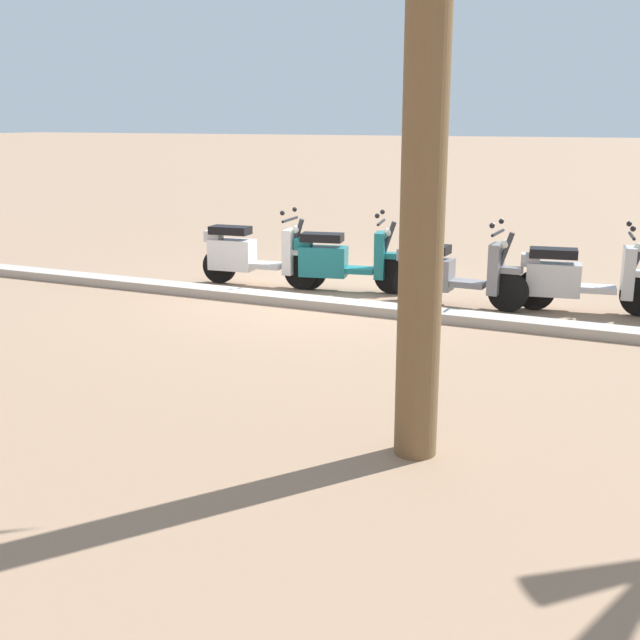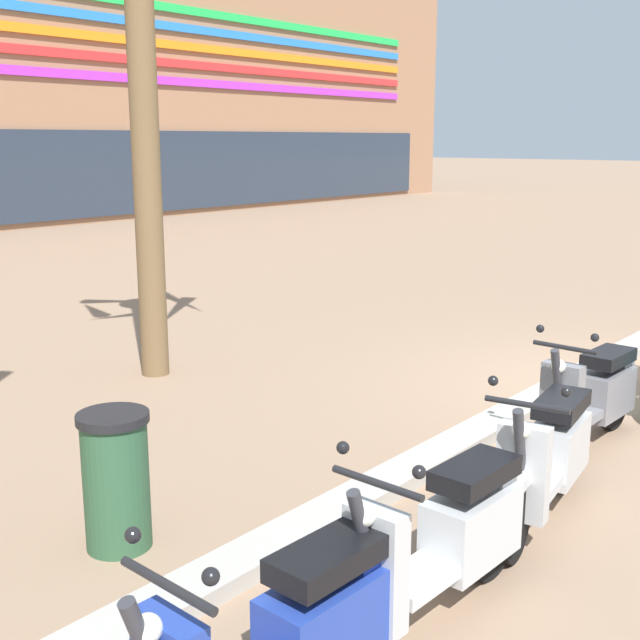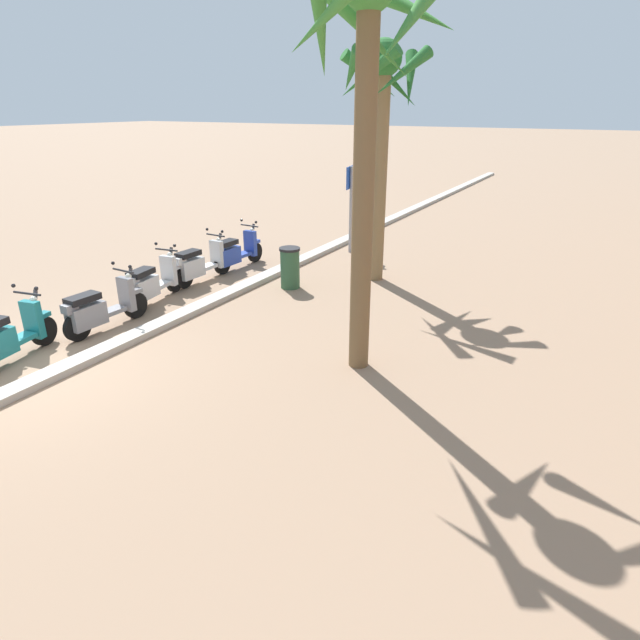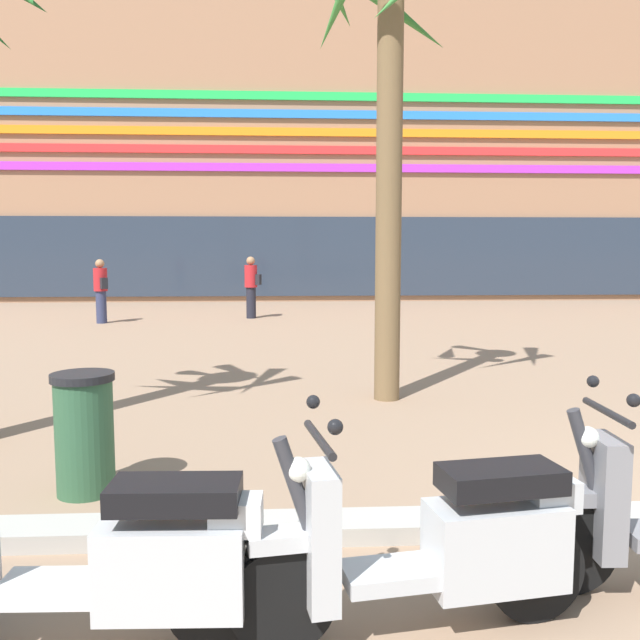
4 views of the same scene
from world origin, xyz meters
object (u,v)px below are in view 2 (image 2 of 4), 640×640
at_px(scooter_grey_mid_centre, 592,397).
at_px(scooter_silver_mid_front, 444,541).
at_px(scooter_silver_last_in_row, 548,456).
at_px(litter_bin, 116,479).

bearing_deg(scooter_grey_mid_centre, scooter_silver_mid_front, -172.94).
bearing_deg(scooter_silver_last_in_row, litter_bin, 138.96).
relative_size(scooter_silver_last_in_row, litter_bin, 1.91).
xyz_separation_m(scooter_silver_mid_front, scooter_silver_last_in_row, (1.60, 0.09, -0.00)).
distance_m(scooter_silver_mid_front, scooter_grey_mid_centre, 3.22).
bearing_deg(scooter_silver_mid_front, scooter_grey_mid_centre, 7.06).
bearing_deg(litter_bin, scooter_silver_last_in_row, -41.04).
relative_size(scooter_silver_mid_front, litter_bin, 1.96).
height_order(scooter_silver_last_in_row, litter_bin, scooter_silver_last_in_row).
relative_size(scooter_silver_mid_front, scooter_silver_last_in_row, 1.03).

